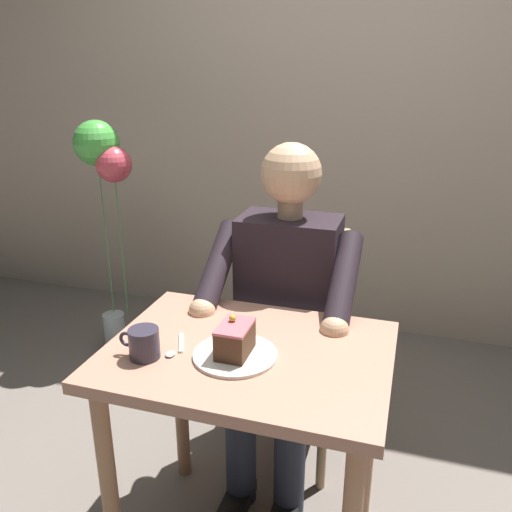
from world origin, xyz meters
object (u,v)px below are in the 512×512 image
at_px(chair, 293,330).
at_px(cake_slice, 235,339).
at_px(seated_person, 283,313).
at_px(dessert_spoon, 175,349).
at_px(dining_table, 248,386).
at_px(coffee_cup, 144,343).
at_px(balloon_display, 104,180).

distance_m(chair, cake_slice, 0.69).
height_order(seated_person, dessert_spoon, seated_person).
height_order(dining_table, dessert_spoon, dessert_spoon).
distance_m(cake_slice, dessert_spoon, 0.18).
xyz_separation_m(coffee_cup, balloon_display, (0.84, -1.15, 0.18)).
bearing_deg(seated_person, chair, -90.00).
bearing_deg(coffee_cup, dining_table, -154.27).
xyz_separation_m(chair, dessert_spoon, (0.20, 0.65, 0.24)).
height_order(dessert_spoon, balloon_display, balloon_display).
bearing_deg(chair, dining_table, 90.00).
bearing_deg(seated_person, dessert_spoon, 67.42).
height_order(chair, dessert_spoon, chair).
bearing_deg(balloon_display, seated_person, 150.92).
bearing_deg(dining_table, seated_person, -90.00).
height_order(chair, coffee_cup, chair).
bearing_deg(dessert_spoon, coffee_cup, 43.10).
bearing_deg(seated_person, coffee_cup, 63.89).
distance_m(seated_person, dessert_spoon, 0.52).
xyz_separation_m(seated_person, balloon_display, (1.10, -0.61, 0.30)).
bearing_deg(cake_slice, chair, -91.98).
bearing_deg(dessert_spoon, balloon_display, -50.19).
height_order(dining_table, cake_slice, cake_slice).
xyz_separation_m(chair, balloon_display, (1.10, -0.44, 0.46)).
xyz_separation_m(cake_slice, balloon_display, (1.08, -1.07, 0.17)).
distance_m(dining_table, cake_slice, 0.19).
bearing_deg(chair, balloon_display, -21.83).
height_order(dining_table, seated_person, seated_person).
distance_m(chair, coffee_cup, 0.80).
bearing_deg(dessert_spoon, chair, -106.97).
xyz_separation_m(dining_table, balloon_display, (1.10, -1.02, 0.34)).
bearing_deg(balloon_display, dining_table, 137.19).
bearing_deg(dining_table, chair, -90.00).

